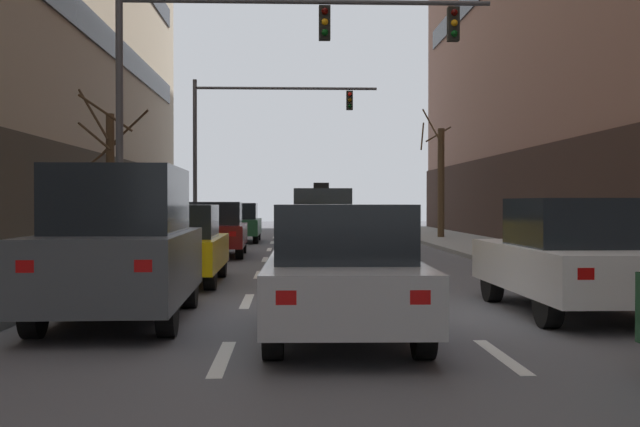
% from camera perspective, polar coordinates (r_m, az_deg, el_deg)
% --- Properties ---
extents(ground_plane, '(120.00, 120.00, 0.00)m').
position_cam_1_polar(ground_plane, '(11.76, 1.71, -7.43)').
color(ground_plane, '#515156').
extents(lane_stripe_l1_s3, '(0.16, 2.00, 0.01)m').
position_cam_1_polar(lane_stripe_l1_s3, '(8.80, -6.97, -10.19)').
color(lane_stripe_l1_s3, silver).
rests_on(lane_stripe_l1_s3, ground).
extents(lane_stripe_l1_s4, '(0.16, 2.00, 0.01)m').
position_cam_1_polar(lane_stripe_l1_s4, '(13.73, -5.22, -6.23)').
color(lane_stripe_l1_s4, silver).
rests_on(lane_stripe_l1_s4, ground).
extents(lane_stripe_l1_s5, '(0.16, 2.00, 0.01)m').
position_cam_1_polar(lane_stripe_l1_s5, '(18.70, -4.41, -4.36)').
color(lane_stripe_l1_s5, silver).
rests_on(lane_stripe_l1_s5, ground).
extents(lane_stripe_l1_s6, '(0.16, 2.00, 0.01)m').
position_cam_1_polar(lane_stripe_l1_s6, '(23.68, -3.94, -3.28)').
color(lane_stripe_l1_s6, silver).
rests_on(lane_stripe_l1_s6, ground).
extents(lane_stripe_l1_s7, '(0.16, 2.00, 0.01)m').
position_cam_1_polar(lane_stripe_l1_s7, '(28.67, -3.64, -2.57)').
color(lane_stripe_l1_s7, silver).
rests_on(lane_stripe_l1_s7, ground).
extents(lane_stripe_l1_s8, '(0.16, 2.00, 0.01)m').
position_cam_1_polar(lane_stripe_l1_s8, '(33.66, -3.42, -2.07)').
color(lane_stripe_l1_s8, silver).
rests_on(lane_stripe_l1_s8, ground).
extents(lane_stripe_l1_s9, '(0.16, 2.00, 0.01)m').
position_cam_1_polar(lane_stripe_l1_s9, '(38.65, -3.27, -1.71)').
color(lane_stripe_l1_s9, silver).
rests_on(lane_stripe_l1_s9, ground).
extents(lane_stripe_l1_s10, '(0.16, 2.00, 0.01)m').
position_cam_1_polar(lane_stripe_l1_s10, '(43.65, -3.14, -1.42)').
color(lane_stripe_l1_s10, silver).
rests_on(lane_stripe_l1_s10, ground).
extents(lane_stripe_l2_s3, '(0.16, 2.00, 0.01)m').
position_cam_1_polar(lane_stripe_l2_s3, '(9.07, 12.79, -9.88)').
color(lane_stripe_l2_s3, silver).
rests_on(lane_stripe_l2_s3, ground).
extents(lane_stripe_l2_s4, '(0.16, 2.00, 0.01)m').
position_cam_1_polar(lane_stripe_l2_s4, '(13.90, 7.42, -6.14)').
color(lane_stripe_l2_s4, silver).
rests_on(lane_stripe_l2_s4, ground).
extents(lane_stripe_l2_s5, '(0.16, 2.00, 0.01)m').
position_cam_1_polar(lane_stripe_l2_s5, '(18.83, 4.87, -4.33)').
color(lane_stripe_l2_s5, silver).
rests_on(lane_stripe_l2_s5, ground).
extents(lane_stripe_l2_s6, '(0.16, 2.00, 0.01)m').
position_cam_1_polar(lane_stripe_l2_s6, '(23.78, 3.39, -3.26)').
color(lane_stripe_l2_s6, silver).
rests_on(lane_stripe_l2_s6, ground).
extents(lane_stripe_l2_s7, '(0.16, 2.00, 0.01)m').
position_cam_1_polar(lane_stripe_l2_s7, '(28.75, 2.42, -2.56)').
color(lane_stripe_l2_s7, silver).
rests_on(lane_stripe_l2_s7, ground).
extents(lane_stripe_l2_s8, '(0.16, 2.00, 0.01)m').
position_cam_1_polar(lane_stripe_l2_s8, '(33.73, 1.73, -2.07)').
color(lane_stripe_l2_s8, silver).
rests_on(lane_stripe_l2_s8, ground).
extents(lane_stripe_l2_s9, '(0.16, 2.00, 0.01)m').
position_cam_1_polar(lane_stripe_l2_s9, '(38.71, 1.23, -1.70)').
color(lane_stripe_l2_s9, silver).
rests_on(lane_stripe_l2_s9, ground).
extents(lane_stripe_l2_s10, '(0.16, 2.00, 0.01)m').
position_cam_1_polar(lane_stripe_l2_s10, '(43.70, 0.84, -1.42)').
color(lane_stripe_l2_s10, silver).
rests_on(lane_stripe_l2_s10, ground).
extents(car_driving_0, '(1.87, 4.44, 1.66)m').
position_cam_1_polar(car_driving_0, '(34.15, -5.88, -0.67)').
color(car_driving_0, black).
rests_on(car_driving_0, ground).
extents(car_driving_1, '(1.93, 4.45, 1.66)m').
position_cam_1_polar(car_driving_1, '(9.85, 1.62, -4.24)').
color(car_driving_1, black).
rests_on(car_driving_1, ground).
extents(taxi_driving_2, '(1.78, 4.26, 2.24)m').
position_cam_1_polar(taxi_driving_2, '(22.36, 0.09, -0.89)').
color(taxi_driving_2, black).
rests_on(taxi_driving_2, ground).
extents(car_driving_3, '(1.99, 4.54, 2.18)m').
position_cam_1_polar(car_driving_3, '(11.62, -13.99, -2.17)').
color(car_driving_3, black).
rests_on(car_driving_3, ground).
extents(car_driving_4, '(1.86, 4.21, 1.56)m').
position_cam_1_polar(car_driving_4, '(32.65, -0.57, -0.82)').
color(car_driving_4, black).
rests_on(car_driving_4, ground).
extents(car_driving_5, '(2.00, 4.58, 1.70)m').
position_cam_1_polar(car_driving_5, '(25.16, -7.52, -1.14)').
color(car_driving_5, black).
rests_on(car_driving_5, ground).
extents(taxi_driving_6, '(1.85, 4.37, 1.81)m').
position_cam_1_polar(taxi_driving_6, '(16.78, -10.14, -2.21)').
color(taxi_driving_6, black).
rests_on(taxi_driving_6, ground).
extents(car_parked_1, '(1.99, 4.67, 1.74)m').
position_cam_1_polar(car_parked_1, '(12.68, 17.61, -2.96)').
color(car_parked_1, black).
rests_on(car_parked_1, ground).
extents(traffic_signal_0, '(9.22, 0.34, 6.89)m').
position_cam_1_polar(traffic_signal_0, '(20.04, -5.26, 10.64)').
color(traffic_signal_0, '#4C4C51').
rests_on(traffic_signal_0, sidewalk_left).
extents(traffic_signal_1, '(8.11, 0.35, 6.95)m').
position_cam_1_polar(traffic_signal_1, '(35.53, -5.20, 6.03)').
color(traffic_signal_1, '#4C4C51').
rests_on(traffic_signal_1, sidewalk_left).
extents(street_tree_0, '(1.62, 1.86, 5.77)m').
position_cam_1_polar(street_tree_0, '(36.30, 8.58, 2.39)').
color(street_tree_0, '#4C3823').
rests_on(street_tree_0, sidewalk_right).
extents(street_tree_1, '(1.95, 1.96, 4.82)m').
position_cam_1_polar(street_tree_1, '(24.07, -14.78, 2.59)').
color(street_tree_1, '#4C3823').
rests_on(street_tree_1, sidewalk_left).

